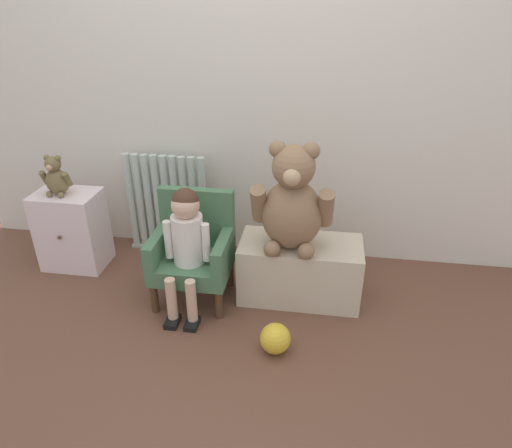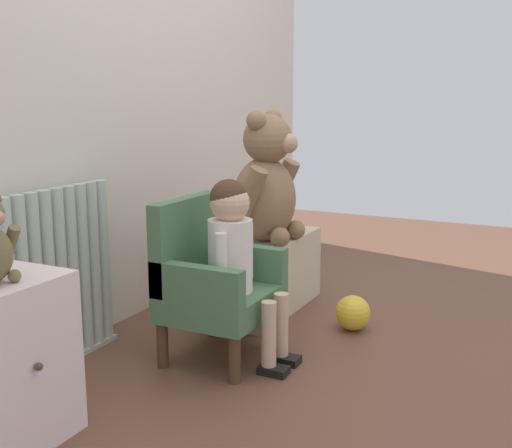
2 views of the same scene
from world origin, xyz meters
name	(u,v)px [view 1 (image 1 of 2)]	position (x,y,z in m)	size (l,w,h in m)	color
ground_plane	(211,362)	(0.00, 0.00, 0.00)	(6.00, 6.00, 0.00)	brown
back_wall	(248,69)	(0.00, 1.14, 1.20)	(3.80, 0.05, 2.40)	silver
radiator	(167,205)	(-0.53, 1.01, 0.34)	(0.56, 0.05, 0.68)	#B7C5B7
small_dresser	(72,230)	(-1.08, 0.74, 0.25)	(0.39, 0.30, 0.51)	silver
child_armchair	(194,249)	(-0.22, 0.54, 0.31)	(0.43, 0.38, 0.63)	#476E4B
child_figure	(186,234)	(-0.22, 0.43, 0.46)	(0.25, 0.35, 0.71)	silver
low_bench	(300,270)	(0.38, 0.61, 0.18)	(0.69, 0.33, 0.35)	beige
large_teddy_bear	(292,203)	(0.33, 0.57, 0.62)	(0.44, 0.31, 0.60)	#8C6A4A
small_teddy_bear	(56,177)	(-1.10, 0.72, 0.62)	(0.18, 0.13, 0.25)	brown
toy_ball	(275,338)	(0.30, 0.13, 0.08)	(0.16, 0.16, 0.16)	gold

